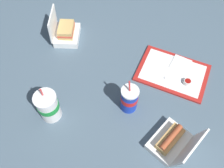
% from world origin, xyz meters
% --- Properties ---
extents(ground_plane, '(3.20, 3.20, 0.00)m').
position_xyz_m(ground_plane, '(0.00, 0.00, 0.00)').
color(ground_plane, '#4C6070').
extents(food_tray, '(0.42, 0.33, 0.01)m').
position_xyz_m(food_tray, '(-0.28, -0.14, 0.01)').
color(food_tray, red).
rests_on(food_tray, ground_plane).
extents(ketchup_cup, '(0.04, 0.04, 0.02)m').
position_xyz_m(ketchup_cup, '(-0.36, -0.08, 0.03)').
color(ketchup_cup, white).
rests_on(ketchup_cup, food_tray).
extents(napkin_stack, '(0.12, 0.12, 0.00)m').
position_xyz_m(napkin_stack, '(-0.32, -0.20, 0.02)').
color(napkin_stack, white).
rests_on(napkin_stack, food_tray).
extents(plastic_fork, '(0.11, 0.01, 0.00)m').
position_xyz_m(plastic_fork, '(-0.30, -0.09, 0.02)').
color(plastic_fork, white).
rests_on(plastic_fork, food_tray).
extents(clamshell_hotdog_left, '(0.24, 0.25, 0.17)m').
position_xyz_m(clamshell_hotdog_left, '(-0.30, 0.27, 0.04)').
color(clamshell_hotdog_left, white).
rests_on(clamshell_hotdog_left, ground_plane).
extents(clamshell_sandwich_right, '(0.17, 0.19, 0.18)m').
position_xyz_m(clamshell_sandwich_right, '(0.37, -0.27, 0.04)').
color(clamshell_sandwich_right, white).
rests_on(clamshell_sandwich_right, ground_plane).
extents(soda_cup_center, '(0.09, 0.09, 0.22)m').
position_xyz_m(soda_cup_center, '(-0.08, 0.11, 0.08)').
color(soda_cup_center, '#1938B7').
rests_on(soda_cup_center, ground_plane).
extents(soda_cup_front, '(0.11, 0.11, 0.23)m').
position_xyz_m(soda_cup_front, '(0.28, 0.23, 0.09)').
color(soda_cup_front, white).
rests_on(soda_cup_front, ground_plane).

